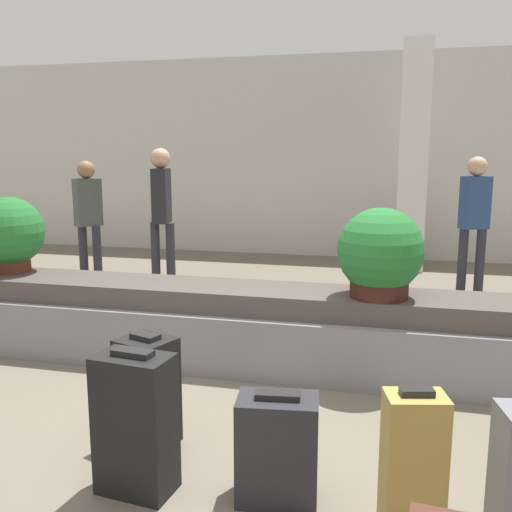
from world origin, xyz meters
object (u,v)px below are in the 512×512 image
(traveler_1, at_px, (474,213))
(suitcase_2, at_px, (277,449))
(suitcase_3, at_px, (413,464))
(potted_plant_0, at_px, (9,234))
(traveler_0, at_px, (162,206))
(suitcase_0, at_px, (147,391))
(suitcase_8, at_px, (136,424))
(pillar, at_px, (413,158))
(potted_plant_1, at_px, (380,255))
(traveler_2, at_px, (88,212))

(traveler_1, bearing_deg, suitcase_2, -133.08)
(suitcase_3, xyz_separation_m, potted_plant_0, (-3.39, 1.88, 0.65))
(traveler_0, relative_size, traveler_1, 1.06)
(suitcase_2, height_order, traveler_1, traveler_1)
(suitcase_0, distance_m, suitcase_8, 0.49)
(suitcase_0, distance_m, traveler_1, 4.91)
(traveler_1, bearing_deg, pillar, 92.99)
(potted_plant_0, distance_m, potted_plant_1, 3.18)
(pillar, height_order, potted_plant_0, pillar)
(potted_plant_1, xyz_separation_m, traveler_2, (-3.71, 2.37, -0.02))
(suitcase_8, xyz_separation_m, potted_plant_0, (-2.07, 1.88, 0.62))
(suitcase_8, height_order, traveler_0, traveler_0)
(suitcase_0, height_order, traveler_0, traveler_0)
(traveler_1, xyz_separation_m, traveler_2, (-4.71, -0.66, -0.04))
(suitcase_0, distance_m, potted_plant_0, 2.48)
(suitcase_2, xyz_separation_m, suitcase_8, (-0.69, -0.09, 0.09))
(traveler_0, distance_m, traveler_1, 3.75)
(traveler_0, bearing_deg, potted_plant_1, 39.08)
(suitcase_0, bearing_deg, potted_plant_1, 65.42)
(pillar, xyz_separation_m, suitcase_3, (-0.08, -6.02, -1.27))
(potted_plant_1, bearing_deg, traveler_1, 71.75)
(potted_plant_0, bearing_deg, suitcase_0, -36.34)
(suitcase_3, bearing_deg, traveler_2, 120.30)
(suitcase_0, distance_m, suitcase_2, 0.92)
(suitcase_3, distance_m, potted_plant_0, 3.93)
(suitcase_8, distance_m, traveler_2, 4.90)
(potted_plant_0, height_order, potted_plant_1, potted_plant_0)
(suitcase_2, distance_m, potted_plant_0, 3.37)
(potted_plant_1, distance_m, traveler_2, 4.40)
(pillar, relative_size, traveler_0, 1.85)
(pillar, distance_m, suitcase_2, 6.12)
(suitcase_0, relative_size, potted_plant_0, 1.00)
(pillar, height_order, suitcase_0, pillar)
(suitcase_3, height_order, traveler_0, traveler_0)
(potted_plant_1, distance_m, traveler_0, 3.54)
(suitcase_3, height_order, suitcase_8, suitcase_8)
(potted_plant_1, height_order, traveler_1, traveler_1)
(suitcase_2, bearing_deg, traveler_1, 65.95)
(suitcase_3, distance_m, traveler_0, 5.03)
(suitcase_8, bearing_deg, suitcase_0, 114.70)
(potted_plant_0, height_order, traveler_1, traveler_1)
(suitcase_0, relative_size, suitcase_8, 0.89)
(suitcase_3, bearing_deg, potted_plant_1, 83.76)
(suitcase_2, bearing_deg, suitcase_8, -179.62)
(pillar, relative_size, suitcase_2, 5.79)
(suitcase_3, relative_size, suitcase_8, 0.92)
(potted_plant_0, distance_m, traveler_0, 2.23)
(suitcase_2, height_order, potted_plant_1, potted_plant_1)
(suitcase_8, distance_m, potted_plant_0, 2.86)
(traveler_1, distance_m, traveler_2, 4.75)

